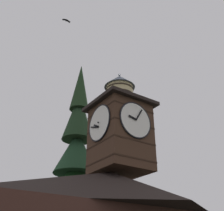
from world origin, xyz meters
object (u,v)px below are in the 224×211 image
at_px(moon, 76,182).
at_px(flying_bird_high, 66,20).
at_px(clock_tower, 120,128).
at_px(pine_tree_behind, 75,180).

distance_m(moon, flying_bird_high, 37.87).
bearing_deg(flying_bird_high, clock_tower, 161.57).
height_order(clock_tower, flying_bird_high, flying_bird_high).
bearing_deg(moon, flying_bird_high, 60.32).
xyz_separation_m(clock_tower, pine_tree_behind, (-0.74, -7.79, -2.01)).
bearing_deg(flying_bird_high, pine_tree_behind, -127.27).
bearing_deg(moon, pine_tree_behind, 62.38).
distance_m(pine_tree_behind, flying_bird_high, 13.46).
height_order(clock_tower, pine_tree_behind, pine_tree_behind).
xyz_separation_m(clock_tower, moon, (-14.50, -34.08, 4.59)).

